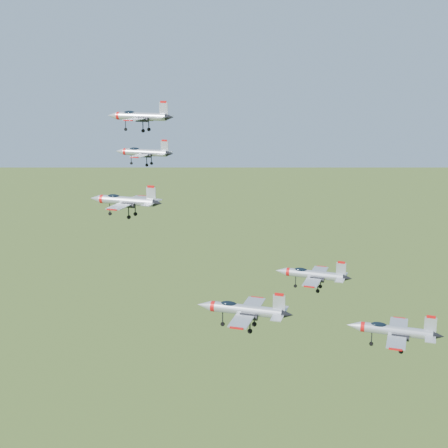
% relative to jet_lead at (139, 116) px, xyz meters
% --- Properties ---
extents(jet_lead, '(13.86, 11.56, 3.71)m').
position_rel_jet_lead_xyz_m(jet_lead, '(0.00, 0.00, 0.00)').
color(jet_lead, '#A5A9B1').
extents(jet_left_high, '(10.92, 9.13, 2.92)m').
position_rel_jet_lead_xyz_m(jet_left_high, '(7.27, -9.65, -5.21)').
color(jet_left_high, '#A5A9B1').
extents(jet_right_high, '(11.49, 9.60, 3.07)m').
position_rel_jet_lead_xyz_m(jet_right_high, '(15.98, -27.43, -9.45)').
color(jet_right_high, '#A5A9B1').
extents(jet_left_low, '(13.51, 11.27, 3.61)m').
position_rel_jet_lead_xyz_m(jet_left_low, '(35.35, -0.40, -25.82)').
color(jet_left_low, '#A5A9B1').
extents(jet_right_low, '(13.96, 11.71, 3.74)m').
position_rel_jet_lead_xyz_m(jet_right_low, '(33.52, -24.58, -23.92)').
color(jet_right_low, '#A5A9B1').
extents(jet_trail, '(13.45, 11.26, 3.60)m').
position_rel_jet_lead_xyz_m(jet_trail, '(52.52, -15.04, -27.03)').
color(jet_trail, '#A5A9B1').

